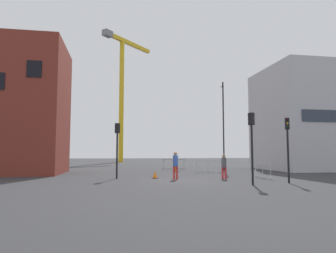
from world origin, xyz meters
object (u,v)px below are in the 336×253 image
object	(u,v)px
streetlamp_tall	(223,119)
traffic_light_island	(252,136)
traffic_light_corner	(288,139)
construction_crane	(122,82)
traffic_cone_by_barrier	(155,175)
pedestrian_walking	(224,165)
pedestrian_waiting	(175,163)
traffic_light_median	(117,141)
traffic_cone_orange	(176,169)

from	to	relation	value
streetlamp_tall	traffic_light_island	size ratio (longest dim) A/B	2.24
traffic_light_corner	traffic_light_island	world-z (taller)	traffic_light_island
construction_crane	traffic_cone_by_barrier	bearing A→B (deg)	-87.37
traffic_light_corner	pedestrian_walking	distance (m)	4.58
pedestrian_waiting	traffic_light_corner	bearing A→B (deg)	-29.29
traffic_light_corner	traffic_light_island	distance (m)	2.70
construction_crane	pedestrian_waiting	world-z (taller)	construction_crane
traffic_light_island	pedestrian_walking	world-z (taller)	traffic_light_island
streetlamp_tall	pedestrian_walking	bearing A→B (deg)	-109.84
pedestrian_walking	traffic_light_island	bearing A→B (deg)	-86.28
pedestrian_walking	traffic_cone_by_barrier	world-z (taller)	pedestrian_walking
pedestrian_waiting	traffic_light_median	bearing A→B (deg)	160.16
traffic_light_corner	traffic_light_island	bearing A→B (deg)	-164.99
streetlamp_tall	traffic_light_island	xyz separation A→B (m)	(-3.29, -13.71, -2.51)
pedestrian_walking	pedestrian_waiting	bearing A→B (deg)	175.30
construction_crane	traffic_light_corner	bearing A→B (deg)	-77.94
traffic_light_median	pedestrian_waiting	world-z (taller)	traffic_light_median
traffic_light_corner	pedestrian_walking	world-z (taller)	traffic_light_corner
traffic_light_corner	traffic_light_median	distance (m)	11.14
streetlamp_tall	traffic_light_corner	distance (m)	13.29
traffic_light_median	traffic_cone_orange	bearing A→B (deg)	52.38
streetlamp_tall	traffic_light_corner	world-z (taller)	streetlamp_tall
streetlamp_tall	pedestrian_waiting	bearing A→B (deg)	-125.63
traffic_light_median	traffic_light_island	size ratio (longest dim) A/B	0.95
construction_crane	traffic_light_corner	distance (m)	45.49
pedestrian_waiting	streetlamp_tall	bearing A→B (deg)	54.37
streetlamp_tall	traffic_light_median	xyz separation A→B (m)	(-10.72, -8.16, -2.62)
streetlamp_tall	traffic_cone_orange	xyz separation A→B (m)	(-5.17, -0.95, -4.94)
traffic_cone_orange	pedestrian_waiting	bearing A→B (deg)	-101.06
pedestrian_waiting	traffic_cone_by_barrier	bearing A→B (deg)	132.95
construction_crane	traffic_cone_orange	bearing A→B (deg)	-81.38
pedestrian_waiting	pedestrian_walking	bearing A→B (deg)	-4.70
traffic_light_island	traffic_cone_by_barrier	bearing A→B (deg)	131.15
traffic_cone_orange	traffic_light_island	bearing A→B (deg)	-81.65
traffic_cone_orange	traffic_light_corner	bearing A→B (deg)	-69.64
traffic_cone_by_barrier	traffic_cone_orange	bearing A→B (deg)	68.37
streetlamp_tall	traffic_cone_orange	size ratio (longest dim) A/B	15.55
traffic_light_island	pedestrian_waiting	world-z (taller)	traffic_light_island
traffic_light_corner	traffic_cone_by_barrier	world-z (taller)	traffic_light_corner
traffic_light_corner	streetlamp_tall	bearing A→B (deg)	86.97
construction_crane	traffic_light_median	bearing A→B (deg)	-91.40
construction_crane	pedestrian_waiting	xyz separation A→B (m)	(2.95, -39.20, -14.42)
construction_crane	traffic_light_island	size ratio (longest dim) A/B	6.07
traffic_light_median	traffic_cone_by_barrier	xyz separation A→B (m)	(2.66, -0.09, -2.37)
traffic_light_median	construction_crane	bearing A→B (deg)	88.60
pedestrian_walking	traffic_light_corner	bearing A→B (deg)	-48.10
construction_crane	pedestrian_waiting	size ratio (longest dim) A/B	13.23
traffic_light_corner	traffic_cone_orange	world-z (taller)	traffic_light_corner
pedestrian_waiting	construction_crane	bearing A→B (deg)	94.31
construction_crane	traffic_cone_orange	distance (m)	34.49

